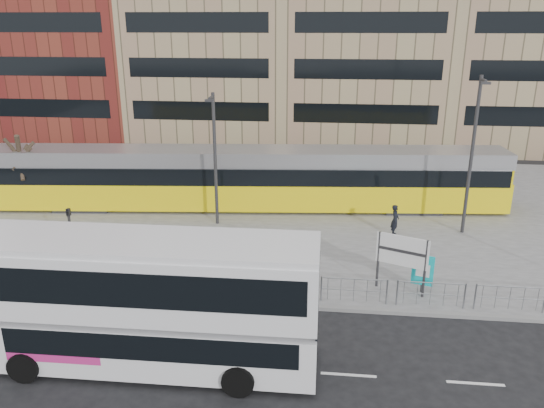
# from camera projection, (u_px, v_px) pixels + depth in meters

# --- Properties ---
(ground) EXTENTS (120.00, 120.00, 0.00)m
(ground) POSITION_uv_depth(u_px,v_px,m) (295.00, 309.00, 21.18)
(ground) COLOR black
(ground) RESTS_ON ground
(plaza) EXTENTS (64.00, 24.00, 0.15)m
(plaza) POSITION_uv_depth(u_px,v_px,m) (309.00, 208.00, 32.43)
(plaza) COLOR slate
(plaza) RESTS_ON ground
(kerb) EXTENTS (64.00, 0.25, 0.17)m
(kerb) POSITION_uv_depth(u_px,v_px,m) (295.00, 306.00, 21.20)
(kerb) COLOR gray
(kerb) RESTS_ON ground
(pedestrian_barrier) EXTENTS (32.07, 0.07, 1.10)m
(pedestrian_barrier) POSITION_uv_depth(u_px,v_px,m) (347.00, 283.00, 21.12)
(pedestrian_barrier) COLOR gray
(pedestrian_barrier) RESTS_ON plaza
(road_markings) EXTENTS (62.00, 0.12, 0.01)m
(road_markings) POSITION_uv_depth(u_px,v_px,m) (318.00, 373.00, 17.32)
(road_markings) COLOR white
(road_markings) RESTS_ON ground
(double_decker_bus) EXTENTS (11.30, 2.99, 4.51)m
(double_decker_bus) POSITION_uv_depth(u_px,v_px,m) (143.00, 299.00, 17.03)
(double_decker_bus) COLOR silver
(double_decker_bus) RESTS_ON ground
(tram) EXTENTS (30.80, 5.61, 3.61)m
(tram) POSITION_uv_depth(u_px,v_px,m) (247.00, 178.00, 31.79)
(tram) COLOR yellow
(tram) RESTS_ON plaza
(station_sign) EXTENTS (2.04, 0.91, 2.50)m
(station_sign) POSITION_uv_depth(u_px,v_px,m) (402.00, 254.00, 21.68)
(station_sign) COLOR #2D2D30
(station_sign) RESTS_ON plaza
(ad_panel) EXTENTS (0.87, 0.32, 1.66)m
(ad_panel) POSITION_uv_depth(u_px,v_px,m) (423.00, 271.00, 21.89)
(ad_panel) COLOR #2D2D30
(ad_panel) RESTS_ON plaza
(pedestrian) EXTENTS (0.53, 0.69, 1.67)m
(pedestrian) POSITION_uv_depth(u_px,v_px,m) (395.00, 220.00, 27.84)
(pedestrian) COLOR black
(pedestrian) RESTS_ON plaza
(traffic_light_west) EXTENTS (0.18, 0.21, 3.10)m
(traffic_light_west) POSITION_uv_depth(u_px,v_px,m) (71.00, 233.00, 23.16)
(traffic_light_west) COLOR #2D2D30
(traffic_light_west) RESTS_ON plaza
(lamp_post_west) EXTENTS (0.45, 1.04, 7.25)m
(lamp_post_west) POSITION_uv_depth(u_px,v_px,m) (215.00, 154.00, 28.39)
(lamp_post_west) COLOR #2D2D30
(lamp_post_west) RESTS_ON plaza
(lamp_post_east) EXTENTS (0.45, 1.04, 8.26)m
(lamp_post_east) POSITION_uv_depth(u_px,v_px,m) (473.00, 151.00, 26.97)
(lamp_post_east) COLOR #2D2D30
(lamp_post_east) RESTS_ON plaza
(bare_tree) EXTENTS (4.57, 4.57, 6.85)m
(bare_tree) POSITION_uv_depth(u_px,v_px,m) (16.00, 131.00, 30.36)
(bare_tree) COLOR black
(bare_tree) RESTS_ON plaza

